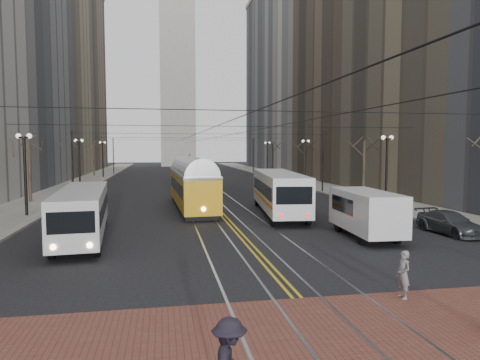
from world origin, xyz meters
name	(u,v)px	position (x,y,z in m)	size (l,w,h in m)	color
ground	(289,289)	(0.00, 0.00, 0.00)	(260.00, 260.00, 0.00)	black
sidewalk_left	(80,184)	(-15.00, 45.00, 0.07)	(5.00, 140.00, 0.15)	gray
sidewalk_right	(298,181)	(15.00, 45.00, 0.07)	(5.00, 140.00, 0.15)	gray
crosswalk_band	(334,339)	(0.00, -4.00, 0.01)	(25.00, 6.00, 0.01)	brown
streetcar_rails	(194,183)	(0.00, 45.00, 0.00)	(4.80, 130.00, 0.02)	gray
centre_lines	(194,183)	(0.00, 45.00, 0.01)	(0.42, 130.00, 0.01)	gold
building_left_midfar	(22,23)	(-27.50, 66.00, 26.00)	(20.00, 20.00, 52.00)	#7F7258
building_left_far	(62,78)	(-25.50, 86.00, 20.00)	(16.00, 20.00, 40.00)	brown
building_right_mid	(365,66)	(25.50, 46.00, 17.00)	(16.00, 20.00, 34.00)	brown
building_right_midfar	(327,38)	(27.50, 66.00, 26.00)	(20.00, 20.00, 52.00)	#B6B3AB
building_right_far	(287,84)	(25.50, 86.00, 20.00)	(16.00, 20.00, 40.00)	slate
clock_tower	(177,29)	(0.00, 102.00, 35.96)	(12.00, 12.00, 66.00)	#B2AFA5
lamp_posts	(205,168)	(0.00, 28.75, 2.80)	(27.60, 57.20, 5.60)	black
street_trees	(200,166)	(0.00, 35.25, 2.80)	(31.68, 53.28, 5.60)	#382D23
trolley_wires	(200,157)	(0.00, 34.83, 3.77)	(25.96, 120.00, 6.60)	black
transit_bus	(83,214)	(-8.52, 9.86, 1.34)	(2.23, 10.69, 2.67)	silver
streetcar	(192,188)	(-1.93, 20.39, 1.61)	(2.53, 13.63, 3.21)	gold
rear_bus	(279,194)	(4.12, 16.12, 1.53)	(2.55, 11.75, 3.07)	white
cargo_van	(366,214)	(6.62, 7.44, 1.26)	(2.20, 5.72, 2.53)	silver
sedan_grey	(286,193)	(6.69, 23.08, 0.82)	(1.95, 4.84, 1.65)	#3A3B41
sedan_silver	(266,181)	(8.55, 38.13, 0.72)	(1.53, 4.38, 1.44)	#B6B8BE
sedan_parked	(450,223)	(11.78, 7.47, 0.63)	(1.77, 4.36, 1.26)	#3F4347
pedestrian_b	(404,274)	(3.39, -1.60, 0.79)	(0.57, 0.37, 1.56)	gray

